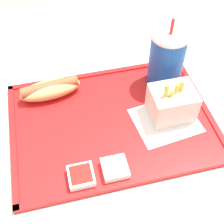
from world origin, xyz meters
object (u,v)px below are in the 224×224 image
(soda_cup, at_px, (166,59))
(fries_carton, at_px, (172,103))
(sauce_cup_mayo, at_px, (115,168))
(sauce_cup_ketchup, at_px, (81,176))
(hot_dog_far, at_px, (50,89))

(soda_cup, relative_size, fries_carton, 1.71)
(soda_cup, bearing_deg, sauce_cup_mayo, -129.20)
(sauce_cup_ketchup, bearing_deg, fries_carton, 26.92)
(fries_carton, bearing_deg, soda_cup, 78.37)
(fries_carton, xyz_separation_m, sauce_cup_ketchup, (-0.22, -0.11, -0.03))
(soda_cup, xyz_separation_m, sauce_cup_mayo, (-0.17, -0.21, -0.06))
(fries_carton, bearing_deg, sauce_cup_ketchup, -153.08)
(hot_dog_far, distance_m, sauce_cup_mayo, 0.25)
(sauce_cup_mayo, bearing_deg, hot_dog_far, 112.61)
(fries_carton, xyz_separation_m, sauce_cup_mayo, (-0.15, -0.11, -0.03))
(hot_dog_far, height_order, fries_carton, fries_carton)
(soda_cup, bearing_deg, hot_dog_far, 176.35)
(hot_dog_far, relative_size, fries_carton, 1.44)
(fries_carton, bearing_deg, hot_dog_far, 154.07)
(hot_dog_far, height_order, sauce_cup_ketchup, hot_dog_far)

